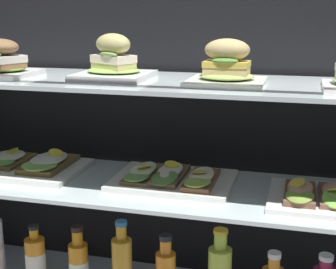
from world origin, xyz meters
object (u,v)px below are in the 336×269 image
at_px(plated_roll_sandwich_center, 113,63).
at_px(juice_bottle_front_fourth, 79,264).
at_px(juice_bottle_front_left_end, 36,260).
at_px(plated_roll_sandwich_far_right, 0,61).
at_px(open_sandwich_tray_far_left, 28,165).
at_px(open_sandwich_tray_near_left_corner, 172,178).
at_px(plated_roll_sandwich_near_left_corner, 227,68).

xyz_separation_m(plated_roll_sandwich_center, juice_bottle_front_fourth, (-0.13, -0.00, -0.62)).
bearing_deg(juice_bottle_front_left_end, plated_roll_sandwich_center, 2.61).
xyz_separation_m(plated_roll_sandwich_far_right, plated_roll_sandwich_center, (0.33, 0.04, -0.00)).
height_order(open_sandwich_tray_far_left, juice_bottle_front_fourth, open_sandwich_tray_far_left).
height_order(plated_roll_sandwich_center, open_sandwich_tray_near_left_corner, plated_roll_sandwich_center).
bearing_deg(open_sandwich_tray_far_left, plated_roll_sandwich_far_right, -117.63).
bearing_deg(plated_roll_sandwich_center, plated_roll_sandwich_near_left_corner, -4.70).
distance_m(plated_roll_sandwich_center, open_sandwich_tray_far_left, 0.44).
distance_m(plated_roll_sandwich_near_left_corner, juice_bottle_front_fourth, 0.77).
height_order(plated_roll_sandwich_center, plated_roll_sandwich_near_left_corner, plated_roll_sandwich_center).
bearing_deg(open_sandwich_tray_far_left, juice_bottle_front_left_end, -56.04).
xyz_separation_m(plated_roll_sandwich_far_right, juice_bottle_front_left_end, (0.05, 0.02, -0.62)).
height_order(plated_roll_sandwich_far_right, open_sandwich_tray_far_left, plated_roll_sandwich_far_right).
xyz_separation_m(open_sandwich_tray_far_left, open_sandwich_tray_near_left_corner, (0.46, -0.01, -0.00)).
distance_m(plated_roll_sandwich_center, juice_bottle_front_fourth, 0.64).
height_order(plated_roll_sandwich_near_left_corner, open_sandwich_tray_far_left, plated_roll_sandwich_near_left_corner).
xyz_separation_m(open_sandwich_tray_far_left, juice_bottle_front_fourth, (0.17, -0.02, -0.30)).
distance_m(open_sandwich_tray_far_left, juice_bottle_front_left_end, 0.31).
height_order(open_sandwich_tray_far_left, juice_bottle_front_left_end, open_sandwich_tray_far_left).
height_order(open_sandwich_tray_far_left, open_sandwich_tray_near_left_corner, open_sandwich_tray_far_left).
relative_size(plated_roll_sandwich_center, plated_roll_sandwich_near_left_corner, 1.02).
xyz_separation_m(open_sandwich_tray_far_left, juice_bottle_front_left_end, (0.02, -0.03, -0.30)).
bearing_deg(plated_roll_sandwich_far_right, open_sandwich_tray_far_left, 62.37).
bearing_deg(open_sandwich_tray_far_left, open_sandwich_tray_near_left_corner, -0.64).
bearing_deg(juice_bottle_front_left_end, juice_bottle_front_fourth, 3.52).
xyz_separation_m(plated_roll_sandwich_near_left_corner, open_sandwich_tray_far_left, (-0.61, 0.05, -0.32)).
relative_size(plated_roll_sandwich_center, juice_bottle_front_left_end, 0.98).
height_order(open_sandwich_tray_near_left_corner, juice_bottle_front_left_end, open_sandwich_tray_near_left_corner).
relative_size(plated_roll_sandwich_far_right, plated_roll_sandwich_center, 0.92).
xyz_separation_m(plated_roll_sandwich_far_right, juice_bottle_front_fourth, (0.20, 0.03, -0.62)).
bearing_deg(open_sandwich_tray_near_left_corner, juice_bottle_front_fourth, -176.12).
bearing_deg(open_sandwich_tray_near_left_corner, juice_bottle_front_left_end, -176.24).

